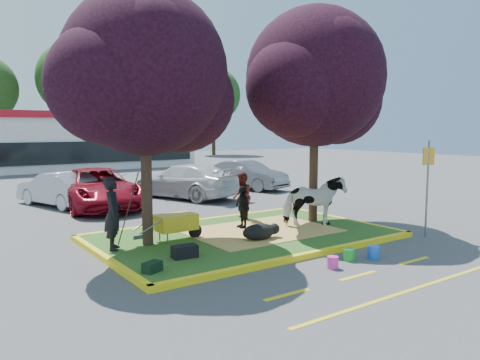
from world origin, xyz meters
TOP-DOWN VIEW (x-y plane):
  - ground at (0.00, 0.00)m, footprint 90.00×90.00m
  - median_island at (0.00, 0.00)m, footprint 8.00×5.00m
  - curb_near at (0.00, -2.58)m, footprint 8.30×0.16m
  - curb_far at (0.00, 2.58)m, footprint 8.30×0.16m
  - curb_left at (-4.08, 0.00)m, footprint 0.16×5.30m
  - curb_right at (4.08, 0.00)m, footprint 0.16×5.30m
  - straw_bedding at (0.60, 0.00)m, footprint 4.20×3.00m
  - tree_purple_left at (-2.78, 0.38)m, footprint 5.06×4.20m
  - tree_purple_right at (2.92, 0.18)m, footprint 5.30×4.40m
  - fire_lane_stripe_a at (-2.00, -4.20)m, footprint 1.10×0.12m
  - fire_lane_stripe_b at (0.00, -4.20)m, footprint 1.10×0.12m
  - fire_lane_stripe_c at (2.00, -4.20)m, footprint 1.10×0.12m
  - fire_lane_long at (0.00, -5.40)m, footprint 6.00×0.10m
  - retail_building at (2.00, 27.98)m, footprint 20.40×8.40m
  - treeline at (1.23, 37.61)m, footprint 46.58×7.80m
  - cow at (2.29, -0.47)m, footprint 2.04×1.55m
  - calf at (-0.11, -0.85)m, footprint 1.09×0.73m
  - handler at (-3.70, 0.42)m, footprint 0.67×0.79m
  - visitor_a at (1.11, 1.68)m, footprint 0.90×0.96m
  - visitor_b at (0.38, 0.63)m, footprint 0.39×0.78m
  - wheelbarrow at (-2.00, 0.33)m, footprint 1.93×0.66m
  - gear_bag_dark at (-2.62, -1.27)m, footprint 0.61×0.37m
  - gear_bag_green at (-3.70, -1.84)m, footprint 0.48×0.40m
  - sign_post at (4.43, -2.90)m, footprint 0.39×0.14m
  - bucket_green at (0.73, -3.29)m, footprint 0.35×0.35m
  - bucket_pink at (-0.05, -3.51)m, footprint 0.29×0.29m
  - bucket_blue at (1.35, -3.53)m, footprint 0.31×0.31m
  - car_silver at (-2.84, 9.01)m, footprint 2.69×4.51m
  - car_red at (-1.72, 7.68)m, footprint 3.13×5.89m
  - car_white at (2.42, 8.01)m, footprint 3.84×5.75m
  - car_grey at (6.56, 8.94)m, footprint 2.76×4.73m

SIDE VIEW (x-z plane):
  - ground at x=0.00m, z-range 0.00..0.00m
  - fire_lane_stripe_a at x=-2.00m, z-range 0.00..0.01m
  - fire_lane_stripe_b at x=0.00m, z-range 0.00..0.01m
  - fire_lane_stripe_c at x=2.00m, z-range 0.00..0.01m
  - fire_lane_long at x=0.00m, z-range 0.00..0.01m
  - median_island at x=0.00m, z-range 0.00..0.15m
  - curb_near at x=0.00m, z-range 0.00..0.15m
  - curb_far at x=0.00m, z-range 0.00..0.15m
  - curb_left at x=-4.08m, z-range 0.00..0.15m
  - curb_right at x=4.08m, z-range 0.00..0.15m
  - bucket_pink at x=-0.05m, z-range 0.00..0.28m
  - bucket_green at x=0.73m, z-range 0.00..0.29m
  - straw_bedding at x=0.60m, z-range 0.15..0.16m
  - bucket_blue at x=1.35m, z-range 0.00..0.32m
  - gear_bag_green at x=-3.70m, z-range 0.15..0.37m
  - gear_bag_dark at x=-2.62m, z-range 0.15..0.45m
  - calf at x=-0.11m, z-range 0.15..0.59m
  - wheelbarrow at x=-2.00m, z-range 0.29..1.01m
  - car_silver at x=-2.84m, z-range 0.00..1.40m
  - car_grey at x=6.56m, z-range 0.00..1.47m
  - car_white at x=2.42m, z-range 0.00..1.55m
  - car_red at x=-1.72m, z-range 0.00..1.57m
  - visitor_b at x=0.38m, z-range 0.15..1.43m
  - cow at x=2.29m, z-range 0.15..1.72m
  - visitor_a at x=1.11m, z-range 0.15..1.72m
  - handler at x=-3.70m, z-range 0.15..1.97m
  - sign_post at x=4.43m, z-range 0.36..3.17m
  - retail_building at x=2.00m, z-range 0.05..4.45m
  - tree_purple_left at x=-2.78m, z-range 1.10..7.61m
  - tree_purple_right at x=2.92m, z-range 1.15..7.97m
  - treeline at x=1.23m, z-range 0.42..15.05m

